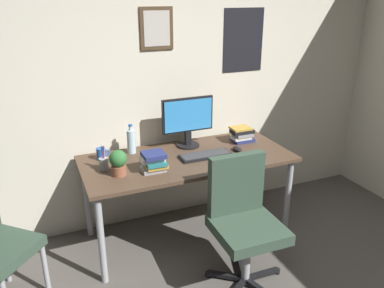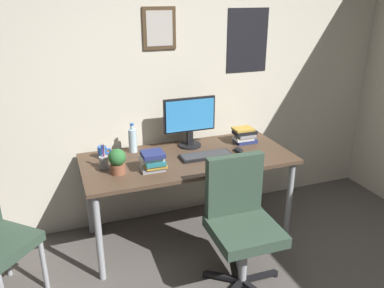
{
  "view_description": "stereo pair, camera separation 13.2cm",
  "coord_description": "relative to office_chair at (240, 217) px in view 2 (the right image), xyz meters",
  "views": [
    {
      "loc": [
        -1.13,
        -1.06,
        2.01
      ],
      "look_at": [
        -0.01,
        1.58,
        0.9
      ],
      "focal_mm": 36.63,
      "sensor_mm": 36.0,
      "label": 1
    },
    {
      "loc": [
        -1.0,
        -1.11,
        2.01
      ],
      "look_at": [
        -0.01,
        1.58,
        0.9
      ],
      "focal_mm": 36.63,
      "sensor_mm": 36.0,
      "label": 2
    }
  ],
  "objects": [
    {
      "name": "wall_back",
      "position": [
        -0.14,
        1.13,
        0.77
      ],
      "size": [
        4.4,
        0.1,
        2.6
      ],
      "color": "beige",
      "rests_on": "ground_plane"
    },
    {
      "name": "desk",
      "position": [
        -0.16,
        0.67,
        0.15
      ],
      "size": [
        1.71,
        0.78,
        0.75
      ],
      "color": "#4C3828",
      "rests_on": "ground_plane"
    },
    {
      "name": "office_chair",
      "position": [
        0.0,
        0.0,
        0.0
      ],
      "size": [
        0.55,
        0.57,
        0.95
      ],
      "color": "#334738",
      "rests_on": "ground_plane"
    },
    {
      "name": "monitor",
      "position": [
        -0.06,
        0.9,
        0.46
      ],
      "size": [
        0.46,
        0.2,
        0.43
      ],
      "color": "black",
      "rests_on": "desk"
    },
    {
      "name": "keyboard",
      "position": [
        -0.02,
        0.61,
        0.23
      ],
      "size": [
        0.43,
        0.15,
        0.03
      ],
      "color": "black",
      "rests_on": "desk"
    },
    {
      "name": "computer_mouse",
      "position": [
        0.28,
        0.62,
        0.24
      ],
      "size": [
        0.06,
        0.11,
        0.04
      ],
      "color": "black",
      "rests_on": "desk"
    },
    {
      "name": "water_bottle",
      "position": [
        -0.55,
        0.93,
        0.32
      ],
      "size": [
        0.07,
        0.07,
        0.25
      ],
      "color": "silver",
      "rests_on": "desk"
    },
    {
      "name": "coffee_mug_near",
      "position": [
        -0.81,
        0.89,
        0.27
      ],
      "size": [
        0.11,
        0.07,
        0.1
      ],
      "color": "#2659B2",
      "rests_on": "desk"
    },
    {
      "name": "potted_plant",
      "position": [
        -0.75,
        0.55,
        0.32
      ],
      "size": [
        0.13,
        0.13,
        0.2
      ],
      "color": "brown",
      "rests_on": "desk"
    },
    {
      "name": "pen_cup",
      "position": [
        -0.83,
        0.68,
        0.27
      ],
      "size": [
        0.07,
        0.07,
        0.2
      ],
      "color": "#9EA0A5",
      "rests_on": "desk"
    },
    {
      "name": "book_stack_left",
      "position": [
        -0.49,
        0.52,
        0.29
      ],
      "size": [
        0.19,
        0.17,
        0.15
      ],
      "color": "gray",
      "rests_on": "desk"
    },
    {
      "name": "book_stack_right",
      "position": [
        0.43,
        0.81,
        0.28
      ],
      "size": [
        0.21,
        0.16,
        0.13
      ],
      "color": "navy",
      "rests_on": "desk"
    }
  ]
}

